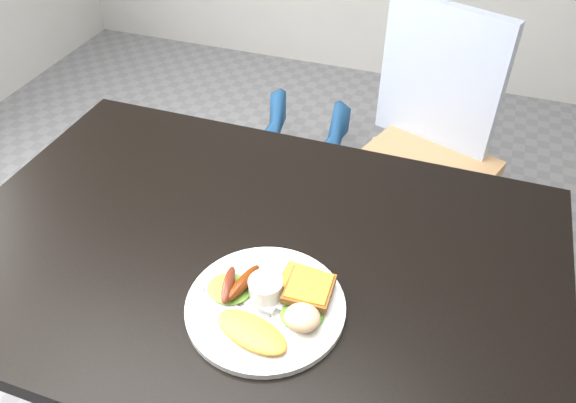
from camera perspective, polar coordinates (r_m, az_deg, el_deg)
The scene contains 14 objects.
dining_table at distance 1.12m, azimuth -3.78°, elevation -5.48°, with size 1.20×0.80×0.04m, color black.
dining_chair at distance 1.82m, azimuth 13.18°, elevation 2.81°, with size 0.40×0.40×0.05m, color tan.
person at distance 1.63m, azimuth -4.35°, elevation 12.72°, with size 0.56×0.37×1.56m, color #23558E.
plate at distance 1.00m, azimuth -2.30°, elevation -10.61°, with size 0.28×0.28×0.01m, color white.
lettuce_left at distance 1.02m, azimuth -5.96°, elevation -8.78°, with size 0.08×0.07×0.01m, color olive.
lettuce_right at distance 0.98m, azimuth 1.44°, elevation -11.46°, with size 0.08×0.07×0.01m, color #53862C.
omelette at distance 0.95m, azimuth -3.72°, elevation -13.08°, with size 0.14×0.06×0.02m, color #F09E3B.
sausage_a at distance 1.00m, azimuth -6.07°, elevation -8.41°, with size 0.02×0.09×0.02m, color #5B2216.
sausage_b at distance 1.01m, azimuth -4.52°, elevation -8.17°, with size 0.02×0.09×0.02m, color maroon.
ramekin at distance 1.00m, azimuth -2.28°, elevation -8.77°, with size 0.06×0.06×0.04m, color white.
toast_a at distance 1.02m, azimuth 1.18°, elevation -8.08°, with size 0.07×0.07×0.01m, color #9A652F.
toast_b at distance 0.99m, azimuth 2.16°, elevation -8.85°, with size 0.08×0.08×0.01m, color brown.
potato_salad at distance 0.95m, azimuth 1.48°, elevation -11.71°, with size 0.06×0.06×0.03m, color beige.
fork at distance 1.00m, azimuth -5.31°, elevation -10.20°, with size 0.14×0.01×0.00m, color #ADAFB7.
Camera 1 is at (0.33, -0.71, 1.54)m, focal length 35.00 mm.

